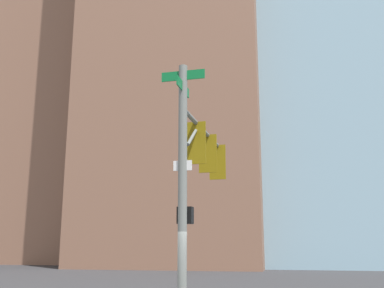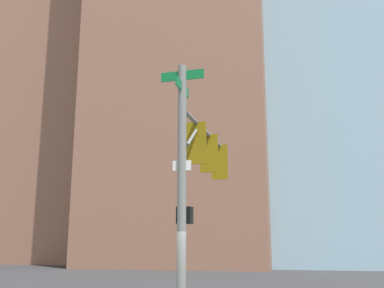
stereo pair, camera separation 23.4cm
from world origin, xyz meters
TOP-DOWN VIEW (x-y plane):
  - signal_pole_assembly at (1.60, -0.44)m, footprint 5.94×1.11m
  - building_brick_nearside at (40.17, 8.69)m, footprint 23.49×18.36m
  - building_brick_midblock at (45.73, 25.60)m, footprint 20.20×17.32m

SIDE VIEW (x-z plane):
  - signal_pole_assembly at x=1.60m, z-range 1.09..7.65m
  - building_brick_midblock at x=45.73m, z-range 0.00..48.82m
  - building_brick_nearside at x=40.17m, z-range 0.00..57.87m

